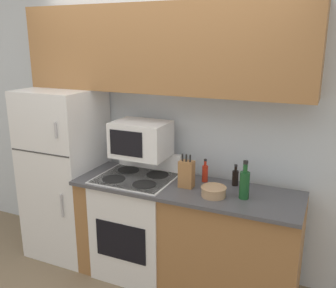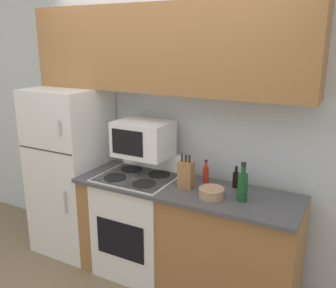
{
  "view_description": "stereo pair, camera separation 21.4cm",
  "coord_description": "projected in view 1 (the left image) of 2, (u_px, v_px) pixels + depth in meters",
  "views": [
    {
      "loc": [
        1.39,
        -2.4,
        2.08
      ],
      "look_at": [
        0.18,
        0.26,
        1.26
      ],
      "focal_mm": 40.0,
      "sensor_mm": 36.0,
      "label": 1
    },
    {
      "loc": [
        1.58,
        -2.31,
        2.08
      ],
      "look_at": [
        0.18,
        0.26,
        1.26
      ],
      "focal_mm": 40.0,
      "sensor_mm": 36.0,
      "label": 2
    }
  ],
  "objects": [
    {
      "name": "wall_back",
      "position": [
        169.0,
        129.0,
        3.47
      ],
      "size": [
        8.0,
        0.05,
        2.55
      ],
      "color": "silver",
      "rests_on": "ground_plane"
    },
    {
      "name": "lower_cabinets",
      "position": [
        185.0,
        235.0,
        3.21
      ],
      "size": [
        1.89,
        0.61,
        0.91
      ],
      "color": "#9E6B3D",
      "rests_on": "ground_plane"
    },
    {
      "name": "refrigerator",
      "position": [
        66.0,
        173.0,
        3.65
      ],
      "size": [
        0.67,
        0.67,
        1.64
      ],
      "color": "white",
      "rests_on": "ground_plane"
    },
    {
      "name": "upper_cabinets",
      "position": [
        160.0,
        49.0,
        3.12
      ],
      "size": [
        2.55,
        0.31,
        0.72
      ],
      "color": "#9E6B3D",
      "rests_on": "refrigerator"
    },
    {
      "name": "stove",
      "position": [
        137.0,
        223.0,
        3.38
      ],
      "size": [
        0.66,
        0.59,
        1.08
      ],
      "color": "white",
      "rests_on": "ground_plane"
    },
    {
      "name": "microwave",
      "position": [
        141.0,
        139.0,
        3.26
      ],
      "size": [
        0.48,
        0.36,
        0.31
      ],
      "color": "white",
      "rests_on": "stove"
    },
    {
      "name": "knife_block",
      "position": [
        186.0,
        174.0,
        3.04
      ],
      "size": [
        0.12,
        0.09,
        0.28
      ],
      "color": "#9E6B3D",
      "rests_on": "lower_cabinets"
    },
    {
      "name": "bowl",
      "position": [
        214.0,
        191.0,
        2.88
      ],
      "size": [
        0.2,
        0.2,
        0.08
      ],
      "color": "tan",
      "rests_on": "lower_cabinets"
    },
    {
      "name": "bottle_wine_green",
      "position": [
        244.0,
        184.0,
        2.82
      ],
      "size": [
        0.08,
        0.08,
        0.3
      ],
      "color": "#194C23",
      "rests_on": "lower_cabinets"
    },
    {
      "name": "bottle_hot_sauce",
      "position": [
        205.0,
        173.0,
        3.17
      ],
      "size": [
        0.05,
        0.05,
        0.2
      ],
      "color": "red",
      "rests_on": "lower_cabinets"
    },
    {
      "name": "bottle_soy_sauce",
      "position": [
        235.0,
        177.0,
        3.09
      ],
      "size": [
        0.05,
        0.05,
        0.18
      ],
      "color": "black",
      "rests_on": "lower_cabinets"
    }
  ]
}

